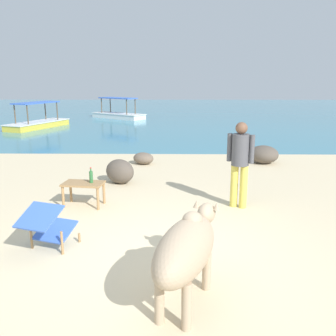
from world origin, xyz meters
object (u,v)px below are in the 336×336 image
at_px(person_standing, 240,158).
at_px(boat_white, 118,114).
at_px(low_bench_table, 83,187).
at_px(bottle, 91,177).
at_px(cow, 187,248).
at_px(deck_chair_near, 48,225).
at_px(boat_yellow, 38,122).

relative_size(person_standing, boat_white, 0.44).
relative_size(low_bench_table, bottle, 2.73).
relative_size(cow, boat_white, 0.48).
relative_size(deck_chair_near, person_standing, 0.55).
bearing_deg(low_bench_table, deck_chair_near, -84.33).
relative_size(deck_chair_near, boat_white, 0.25).
bearing_deg(cow, boat_white, 30.35).
bearing_deg(boat_yellow, cow, 46.33).
bearing_deg(low_bench_table, cow, -51.70).
bearing_deg(bottle, boat_white, 96.73).
bearing_deg(low_bench_table, person_standing, 6.84).
relative_size(low_bench_table, boat_white, 0.22).
bearing_deg(bottle, person_standing, -0.59).
relative_size(low_bench_table, boat_yellow, 0.21).
distance_m(cow, boat_white, 19.77).
height_order(deck_chair_near, person_standing, person_standing).
distance_m(boat_white, boat_yellow, 5.78).
relative_size(deck_chair_near, boat_yellow, 0.23).
height_order(cow, low_bench_table, cow).
bearing_deg(low_bench_table, boat_white, 103.45).
xyz_separation_m(low_bench_table, boat_white, (-1.77, 16.34, -0.13)).
relative_size(bottle, boat_yellow, 0.08).
bearing_deg(deck_chair_near, low_bench_table, 17.37).
bearing_deg(deck_chair_near, boat_yellow, 39.65).
xyz_separation_m(bottle, person_standing, (2.79, -0.03, 0.37)).
bearing_deg(cow, person_standing, 0.20).
distance_m(cow, deck_chair_near, 2.28).
height_order(person_standing, boat_white, person_standing).
bearing_deg(cow, boat_yellow, 45.22).
xyz_separation_m(bottle, deck_chair_near, (-0.21, -1.87, -0.20)).
height_order(cow, bottle, cow).
distance_m(cow, low_bench_table, 3.62).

